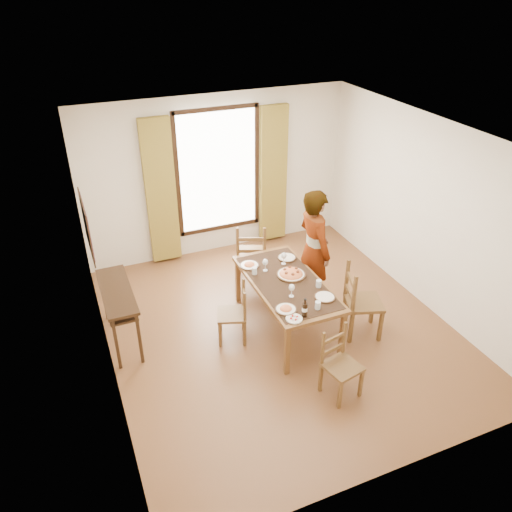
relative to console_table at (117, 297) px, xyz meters
name	(u,v)px	position (x,y,z in m)	size (l,w,h in m)	color
ground	(279,328)	(2.03, -0.60, -0.68)	(5.00, 5.00, 0.00)	brown
room_shell	(277,226)	(2.03, -0.47, 0.86)	(4.60, 5.10, 2.74)	silver
console_table	(117,297)	(0.00, 0.00, 0.00)	(0.38, 1.20, 0.80)	black
dining_table	(287,286)	(2.13, -0.60, 0.00)	(0.89, 1.79, 0.76)	brown
chair_west	(234,315)	(1.39, -0.56, -0.29)	(0.48, 0.48, 0.85)	brown
chair_north	(251,255)	(2.12, 0.64, -0.19)	(0.61, 0.61, 1.05)	brown
chair_south	(340,366)	(2.17, -1.95, -0.28)	(0.45, 0.45, 0.87)	brown
chair_east	(361,303)	(3.00, -1.09, -0.20)	(0.59, 0.59, 1.05)	brown
man	(314,250)	(2.72, -0.23, 0.23)	(0.47, 0.69, 1.82)	gray
plate_sw	(286,308)	(1.84, -1.17, 0.10)	(0.27, 0.27, 0.05)	silver
plate_se	(325,296)	(2.41, -1.12, 0.10)	(0.27, 0.27, 0.05)	silver
plate_nw	(249,264)	(1.82, -0.05, 0.10)	(0.27, 0.27, 0.05)	silver
plate_ne	(287,257)	(2.39, -0.06, 0.10)	(0.27, 0.27, 0.05)	silver
pasta_platter	(291,272)	(2.24, -0.49, 0.12)	(0.40, 0.40, 0.10)	#C74419
caprese_plate	(294,318)	(1.85, -1.37, 0.09)	(0.20, 0.20, 0.04)	silver
wine_glass_a	(292,290)	(2.03, -0.93, 0.16)	(0.08, 0.08, 0.18)	white
wine_glass_b	(284,258)	(2.28, -0.18, 0.16)	(0.08, 0.08, 0.18)	white
wine_glass_c	(265,265)	(1.97, -0.24, 0.16)	(0.08, 0.08, 0.18)	white
tumbler_a	(319,284)	(2.45, -0.87, 0.12)	(0.07, 0.07, 0.10)	silver
tumbler_b	(254,271)	(1.80, -0.26, 0.12)	(0.07, 0.07, 0.10)	silver
tumbler_c	(318,305)	(2.21, -1.29, 0.12)	(0.07, 0.07, 0.10)	silver
wine_bottle	(305,307)	(2.00, -1.36, 0.20)	(0.07, 0.07, 0.25)	black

